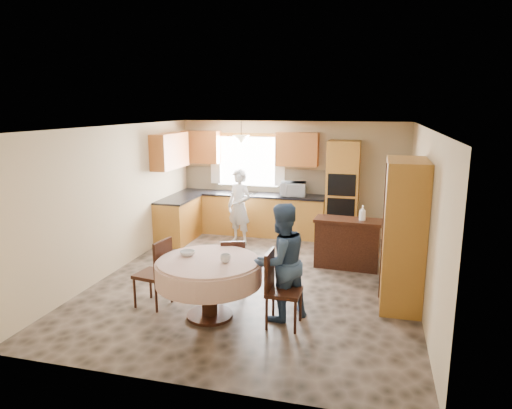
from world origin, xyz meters
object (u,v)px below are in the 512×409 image
object	(u,v)px
cupboard	(403,234)
person_sink	(239,207)
chair_left	(157,270)
person_dining	(281,262)
chair_back	(233,265)
sideboard	(347,245)
oven_tower	(342,192)
chair_right	(278,285)
dining_table	(209,273)

from	to	relation	value
cupboard	person_sink	size ratio (longest dim) A/B	1.35
cupboard	chair_left	world-z (taller)	cupboard
person_dining	person_sink	bearing A→B (deg)	-108.92
chair_back	person_sink	size ratio (longest dim) A/B	0.56
chair_back	person_dining	world-z (taller)	person_dining
chair_left	person_dining	world-z (taller)	person_dining
sideboard	cupboard	distance (m)	1.71
chair_back	sideboard	bearing A→B (deg)	-153.37
oven_tower	chair_right	size ratio (longest dim) A/B	2.12
chair_right	person_dining	xyz separation A→B (m)	(-0.01, 0.21, 0.24)
cupboard	person_sink	world-z (taller)	cupboard
dining_table	oven_tower	bearing A→B (deg)	70.80
chair_right	person_sink	distance (m)	3.71
person_sink	chair_right	bearing A→B (deg)	-41.12
chair_left	chair_right	bearing A→B (deg)	95.01
chair_right	oven_tower	bearing A→B (deg)	-6.10
chair_back	person_sink	world-z (taller)	person_sink
sideboard	chair_right	distance (m)	2.57
person_sink	person_dining	world-z (taller)	person_dining
sideboard	person_sink	size ratio (longest dim) A/B	0.74
chair_right	person_sink	size ratio (longest dim) A/B	0.64
chair_back	person_sink	xyz separation A→B (m)	(-0.68, 2.60, 0.30)
dining_table	person_sink	bearing A→B (deg)	99.95
dining_table	chair_left	world-z (taller)	chair_left
chair_right	cupboard	bearing A→B (deg)	-53.91
sideboard	chair_right	xyz separation A→B (m)	(-0.73, -2.46, 0.14)
dining_table	chair_back	size ratio (longest dim) A/B	1.63
chair_back	person_dining	distance (m)	1.07
cupboard	chair_left	distance (m)	3.52
oven_tower	cupboard	xyz separation A→B (m)	(1.07, -3.02, -0.01)
oven_tower	person_dining	distance (m)	3.96
cupboard	person_sink	bearing A→B (deg)	143.98
chair_right	chair_back	bearing A→B (deg)	48.80
sideboard	cupboard	bearing A→B (deg)	-54.37
chair_back	person_dining	size ratio (longest dim) A/B	0.55
cupboard	chair_left	size ratio (longest dim) A/B	2.11
person_dining	chair_right	bearing A→B (deg)	46.92
chair_back	dining_table	bearing A→B (deg)	63.81
chair_left	dining_table	bearing A→B (deg)	89.79
cupboard	person_dining	bearing A→B (deg)	-150.23
chair_left	chair_right	distance (m)	1.78
chair_left	chair_back	xyz separation A→B (m)	(0.92, 0.65, -0.07)
oven_tower	cupboard	size ratio (longest dim) A/B	1.01
dining_table	chair_left	bearing A→B (deg)	170.76
chair_left	person_sink	world-z (taller)	person_sink
sideboard	chair_back	size ratio (longest dim) A/B	1.32
oven_tower	dining_table	world-z (taller)	oven_tower
oven_tower	chair_back	xyz separation A→B (m)	(-1.36, -3.36, -0.58)
dining_table	person_sink	xyz separation A→B (m)	(-0.59, 3.38, 0.15)
cupboard	oven_tower	bearing A→B (deg)	109.53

